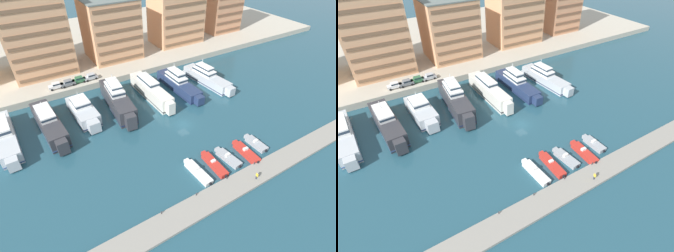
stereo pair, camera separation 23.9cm
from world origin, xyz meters
TOP-DOWN VIEW (x-y plane):
  - ground_plane at (0.00, 0.00)m, footprint 400.00×400.00m
  - quay_promenade at (0.00, 63.62)m, footprint 180.00×70.00m
  - pier_dock at (0.00, -21.19)m, footprint 120.00×4.58m
  - yacht_silver_far_left at (-38.05, 15.55)m, footprint 4.98×21.19m
  - yacht_charcoal_left at (-28.56, 14.70)m, footprint 5.63×20.78m
  - yacht_silver_mid_left at (-20.00, 16.00)m, footprint 5.50×16.03m
  - yacht_charcoal_center_left at (-10.90, 15.34)m, footprint 6.22×21.97m
  - yacht_ivory_center at (-0.72, 15.40)m, footprint 4.00×21.40m
  - yacht_navy_center_right at (8.48, 15.25)m, footprint 4.49×21.04m
  - yacht_silver_mid_right at (18.13, 13.98)m, footprint 5.75×20.59m
  - motorboat_white_far_left at (-6.66, -14.75)m, footprint 2.21×7.97m
  - motorboat_red_left at (-2.58, -14.86)m, footprint 2.04×7.97m
  - motorboat_grey_mid_left at (1.21, -14.88)m, footprint 2.53×6.96m
  - motorboat_red_center_left at (5.62, -15.64)m, footprint 2.40×7.80m
  - motorboat_grey_center at (9.57, -14.75)m, footprint 1.98×6.33m
  - car_white_far_left at (-23.07, 31.28)m, footprint 4.12×1.95m
  - car_grey_left at (-19.71, 31.02)m, footprint 4.15×2.02m
  - car_green_mid_left at (-16.45, 31.36)m, footprint 4.10×1.93m
  - car_silver_center_left at (-12.80, 31.35)m, footprint 4.18×2.08m
  - apartment_block_left at (-23.33, 46.29)m, footprint 18.33×18.28m
  - apartment_block_mid_left at (0.14, 44.63)m, footprint 17.01×15.61m
  - apartment_block_center_left at (26.57, 44.94)m, footprint 18.92×12.86m
  - apartment_block_center at (50.42, 47.84)m, footprint 14.65×14.16m
  - pedestrian_near_edge at (1.87, -22.12)m, footprint 0.33×0.63m
  - bollard_west at (-17.64, -19.15)m, footprint 0.20×0.20m
  - bollard_west_mid at (-10.28, -19.15)m, footprint 0.20×0.20m
  - bollard_east_mid at (-2.92, -19.15)m, footprint 0.20×0.20m
  - bollard_east at (4.45, -19.15)m, footprint 0.20×0.20m

SIDE VIEW (x-z plane):
  - ground_plane at x=0.00m, z-range 0.00..0.00m
  - pier_dock at x=0.00m, z-range 0.00..0.56m
  - motorboat_grey_mid_left at x=1.21m, z-range -0.25..1.23m
  - motorboat_white_far_left at x=-6.66m, z-range -0.25..1.27m
  - motorboat_grey_center at x=9.57m, z-range -0.20..1.24m
  - motorboat_red_center_left at x=5.62m, z-range -0.25..1.29m
  - motorboat_red_left at x=-2.58m, z-range -0.17..1.27m
  - bollard_west at x=-17.64m, z-range 0.58..1.19m
  - bollard_west_mid at x=-10.28m, z-range 0.58..1.19m
  - bollard_east_mid at x=-2.92m, z-range 0.58..1.19m
  - bollard_east at x=4.45m, z-range 0.58..1.19m
  - quay_promenade at x=0.00m, z-range 0.00..1.91m
  - pedestrian_near_edge at x=1.87m, z-range 0.72..2.38m
  - yacht_silver_far_left at x=-38.05m, z-range -1.37..5.13m
  - yacht_silver_mid_left at x=-20.00m, z-range -1.34..5.16m
  - yacht_silver_mid_right at x=18.13m, z-range -1.62..5.48m
  - yacht_navy_center_right at x=8.48m, z-range -1.71..5.68m
  - yacht_charcoal_left at x=-28.56m, z-range -1.31..5.59m
  - yacht_ivory_center at x=-0.72m, z-range -1.33..5.92m
  - yacht_charcoal_center_left at x=-10.90m, z-range -1.71..7.15m
  - car_white_far_left at x=-23.07m, z-range 1.99..3.79m
  - car_grey_left at x=-19.71m, z-range 1.99..3.79m
  - car_green_mid_left at x=-16.45m, z-range 1.99..3.79m
  - car_silver_center_left at x=-12.80m, z-range 1.99..3.79m
  - apartment_block_mid_left at x=0.14m, z-range 0.97..22.26m
  - apartment_block_center at x=50.42m, z-range 0.98..25.84m
  - apartment_block_left at x=-23.33m, z-range 0.96..28.34m
  - apartment_block_center_left at x=26.57m, z-range 0.97..30.13m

